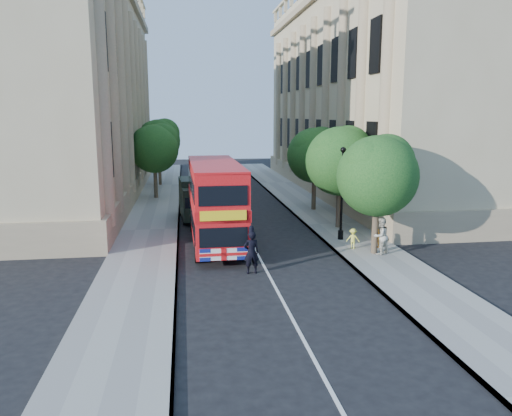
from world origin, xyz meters
name	(u,v)px	position (x,y,z in m)	size (l,w,h in m)	color
ground	(271,280)	(0.00, 0.00, 0.00)	(120.00, 120.00, 0.00)	black
pavement_right	(332,224)	(5.75, 10.00, 0.06)	(3.50, 80.00, 0.12)	gray
pavement_left	(150,230)	(-5.75, 10.00, 0.06)	(3.50, 80.00, 0.12)	gray
building_right	(376,92)	(13.80, 24.00, 9.00)	(12.00, 38.00, 18.00)	tan
building_left	(58,90)	(-13.80, 24.00, 9.00)	(12.00, 38.00, 18.00)	tan
tree_right_near	(378,172)	(5.84, 3.03, 4.25)	(4.00, 4.00, 6.08)	#473828
tree_right_mid	(341,157)	(5.84, 9.03, 4.45)	(4.20, 4.20, 6.37)	#473828
tree_right_far	(315,152)	(5.84, 15.03, 4.31)	(4.00, 4.00, 6.15)	#473828
tree_left_far	(155,146)	(-5.96, 22.03, 4.44)	(4.00, 4.00, 6.30)	#473828
tree_left_back	(159,138)	(-5.96, 30.03, 4.71)	(4.20, 4.20, 6.65)	#473828
lamp_post	(342,197)	(5.00, 6.00, 2.51)	(0.32, 0.32, 5.16)	black
double_decker_bus	(215,200)	(-1.99, 6.38, 2.43)	(2.70, 9.57, 4.40)	red
box_van	(196,200)	(-2.89, 13.12, 1.33)	(2.25, 4.87, 2.71)	black
police_constable	(251,252)	(-0.73, 1.00, 0.97)	(0.71, 0.46, 1.94)	black
woman_pedestrian	(381,236)	(6.02, 2.78, 1.05)	(0.90, 0.70, 1.86)	beige
child_a	(377,238)	(6.33, 3.92, 0.64)	(0.61, 0.25, 1.04)	gold
child_b	(353,239)	(5.02, 4.00, 0.65)	(0.68, 0.39, 1.06)	#F2F152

